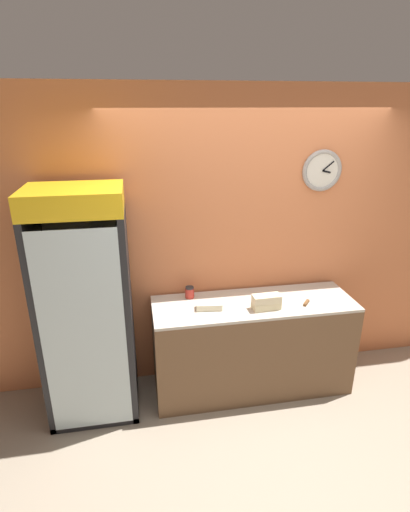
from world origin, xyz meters
The scene contains 9 objects.
ground_plane centered at (0.00, 0.00, 0.00)m, with size 14.00×14.00×0.00m, color gray.
wall_back centered at (0.00, 1.19, 1.35)m, with size 5.20×0.09×2.70m.
prep_counter centered at (0.00, 0.84, 0.44)m, with size 1.79×0.59×0.89m.
beverage_cooler centered at (-1.42, 0.87, 1.07)m, with size 0.72×0.62×1.97m.
sandwich_stack_bottom centered at (0.07, 0.72, 0.92)m, with size 0.25×0.12×0.06m.
sandwich_stack_middle centered at (0.07, 0.72, 0.98)m, with size 0.24×0.12×0.06m.
sandwich_flat_left centered at (-0.41, 0.80, 0.92)m, with size 0.23×0.13×0.06m.
chefs_knife centered at (0.49, 0.79, 0.90)m, with size 0.26×0.30×0.02m.
condiment_jar centered at (-0.55, 1.04, 0.94)m, with size 0.08×0.08×0.11m.
Camera 1 is at (-0.98, -2.17, 2.54)m, focal length 28.00 mm.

